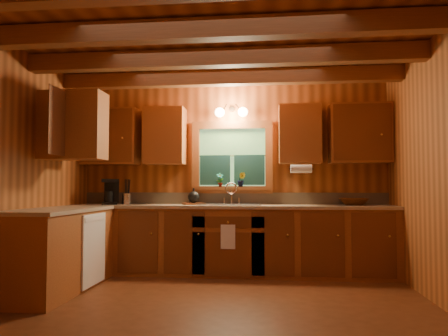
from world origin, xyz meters
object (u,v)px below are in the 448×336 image
cutting_board (194,204)px  coffee_maker (110,192)px  wicker_basket (354,202)px  sink (230,208)px

cutting_board → coffee_maker: bearing=158.2°
coffee_maker → wicker_basket: bearing=-22.3°
coffee_maker → cutting_board: (1.14, 0.06, -0.16)m
sink → wicker_basket: sink is taller
wicker_basket → cutting_board: bearing=-179.7°
sink → wicker_basket: size_ratio=2.18×
sink → coffee_maker: 1.66m
sink → cutting_board: 0.51m
sink → cutting_board: bearing=174.2°
coffee_maker → cutting_board: bearing=-20.5°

